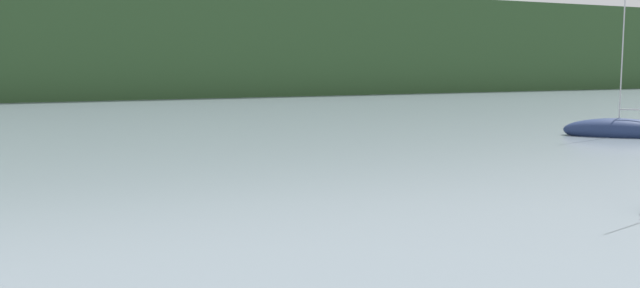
{
  "coord_description": "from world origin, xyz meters",
  "views": [
    {
      "loc": [
        -8.26,
        31.53,
        4.89
      ],
      "look_at": [
        0.0,
        48.3,
        2.71
      ],
      "focal_mm": 38.78,
      "sensor_mm": 36.0,
      "label": 1
    }
  ],
  "objects": [
    {
      "name": "sailboat_far_3",
      "position": [
        30.25,
        64.18,
        0.39
      ],
      "size": [
        6.65,
        6.6,
        9.54
      ],
      "rotation": [
        0.0,
        0.0,
        2.36
      ],
      "color": "navy",
      "rests_on": "ground_plane"
    },
    {
      "name": "wooded_hillside",
      "position": [
        3.01,
        161.87,
        6.76
      ],
      "size": [
        352.0,
        63.55,
        28.48
      ],
      "color": "#2D4C28",
      "rests_on": "ground_plane"
    }
  ]
}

